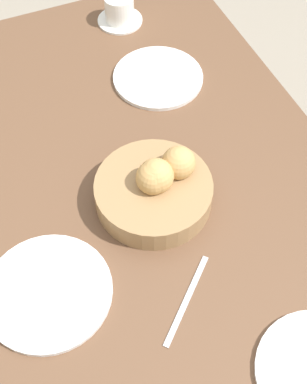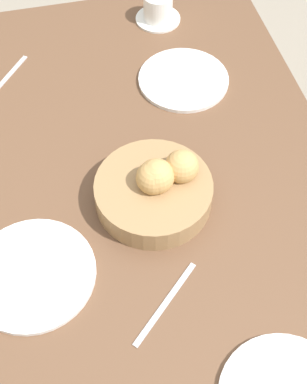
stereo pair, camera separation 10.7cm
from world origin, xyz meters
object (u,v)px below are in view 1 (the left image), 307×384
plate_near_right (158,77)px  coffee_cup (119,10)px  knife_silver (187,300)px  bread_basket (156,188)px  plate_far_center (48,292)px

plate_near_right → coffee_cup: 0.25m
coffee_cup → knife_silver: coffee_cup is taller
bread_basket → plate_far_center: size_ratio=1.00×
bread_basket → coffee_cup: 0.59m
bread_basket → plate_near_right: size_ratio=1.08×
bread_basket → knife_silver: (-0.23, 0.04, -0.04)m
plate_far_center → coffee_cup: (0.69, -0.40, 0.03)m
coffee_cup → knife_silver: size_ratio=0.81×
plate_far_center → plate_near_right: bearing=-42.8°
plate_near_right → plate_far_center: size_ratio=0.93×
plate_near_right → knife_silver: 0.58m
coffee_cup → plate_near_right: bearing=-178.8°
plate_far_center → knife_silver: (-0.11, -0.23, -0.00)m
plate_near_right → knife_silver: size_ratio=1.47×
plate_near_right → plate_far_center: bearing=137.2°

